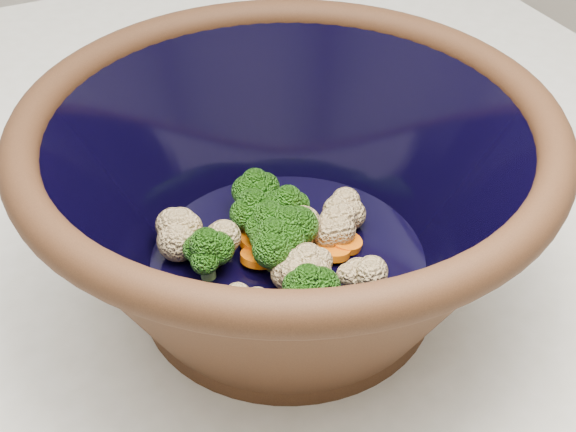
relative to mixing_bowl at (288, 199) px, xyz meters
The scene contains 2 objects.
mixing_bowl is the anchor object (origin of this frame).
vegetable_pile 0.04m from the mixing_bowl, behind, with size 0.17×0.17×0.05m.
Camera 1 is at (-0.14, -0.50, 1.36)m, focal length 50.00 mm.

